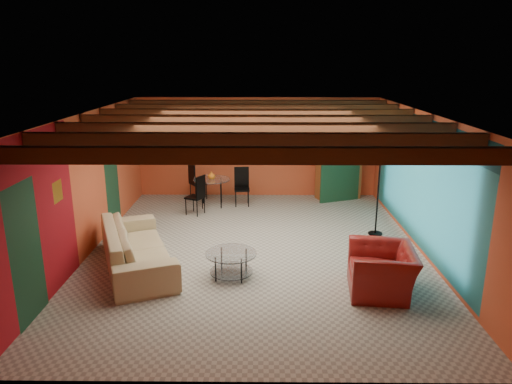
{
  "coord_description": "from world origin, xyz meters",
  "views": [
    {
      "loc": [
        0.09,
        -8.76,
        3.66
      ],
      "look_at": [
        0.0,
        0.2,
        1.15
      ],
      "focal_mm": 33.17,
      "sensor_mm": 36.0,
      "label": 1
    }
  ],
  "objects_px": {
    "armoire": "(339,163)",
    "potted_plant": "(341,117)",
    "armchair": "(382,270)",
    "dining_table": "(212,187)",
    "coffee_table": "(231,264)",
    "floor_lamp": "(378,193)",
    "sofa": "(137,247)",
    "vase": "(211,165)"
  },
  "relations": [
    {
      "from": "armoire",
      "to": "potted_plant",
      "type": "distance_m",
      "value": 1.23
    },
    {
      "from": "armchair",
      "to": "dining_table",
      "type": "distance_m",
      "value": 5.69
    },
    {
      "from": "coffee_table",
      "to": "dining_table",
      "type": "distance_m",
      "value": 4.24
    },
    {
      "from": "dining_table",
      "to": "potted_plant",
      "type": "xyz_separation_m",
      "value": [
        3.37,
        0.73,
        1.72
      ]
    },
    {
      "from": "dining_table",
      "to": "floor_lamp",
      "type": "distance_m",
      "value": 4.3
    },
    {
      "from": "coffee_table",
      "to": "potted_plant",
      "type": "relative_size",
      "value": 1.76
    },
    {
      "from": "dining_table",
      "to": "sofa",
      "type": "bearing_deg",
      "value": -104.64
    },
    {
      "from": "sofa",
      "to": "floor_lamp",
      "type": "height_order",
      "value": "floor_lamp"
    },
    {
      "from": "dining_table",
      "to": "floor_lamp",
      "type": "height_order",
      "value": "floor_lamp"
    },
    {
      "from": "floor_lamp",
      "to": "potted_plant",
      "type": "distance_m",
      "value": 3.08
    },
    {
      "from": "vase",
      "to": "sofa",
      "type": "bearing_deg",
      "value": -104.64
    },
    {
      "from": "dining_table",
      "to": "vase",
      "type": "xyz_separation_m",
      "value": [
        0.0,
        0.0,
        0.6
      ]
    },
    {
      "from": "dining_table",
      "to": "armoire",
      "type": "distance_m",
      "value": 3.48
    },
    {
      "from": "floor_lamp",
      "to": "armchair",
      "type": "bearing_deg",
      "value": -101.38
    },
    {
      "from": "armoire",
      "to": "floor_lamp",
      "type": "distance_m",
      "value": 2.8
    },
    {
      "from": "armchair",
      "to": "armoire",
      "type": "xyz_separation_m",
      "value": [
        0.14,
        5.42,
        0.6
      ]
    },
    {
      "from": "armchair",
      "to": "coffee_table",
      "type": "height_order",
      "value": "armchair"
    },
    {
      "from": "coffee_table",
      "to": "floor_lamp",
      "type": "relative_size",
      "value": 0.48
    },
    {
      "from": "coffee_table",
      "to": "floor_lamp",
      "type": "height_order",
      "value": "floor_lamp"
    },
    {
      "from": "coffee_table",
      "to": "vase",
      "type": "distance_m",
      "value": 4.31
    },
    {
      "from": "sofa",
      "to": "dining_table",
      "type": "bearing_deg",
      "value": -36.19
    },
    {
      "from": "armchair",
      "to": "armoire",
      "type": "distance_m",
      "value": 5.45
    },
    {
      "from": "coffee_table",
      "to": "potted_plant",
      "type": "xyz_separation_m",
      "value": [
        2.62,
        4.89,
        1.98
      ]
    },
    {
      "from": "armoire",
      "to": "vase",
      "type": "relative_size",
      "value": 9.86
    },
    {
      "from": "coffee_table",
      "to": "potted_plant",
      "type": "bearing_deg",
      "value": 61.83
    },
    {
      "from": "armoire",
      "to": "vase",
      "type": "height_order",
      "value": "armoire"
    },
    {
      "from": "armchair",
      "to": "dining_table",
      "type": "relative_size",
      "value": 0.61
    },
    {
      "from": "potted_plant",
      "to": "armchair",
      "type": "bearing_deg",
      "value": -91.5
    },
    {
      "from": "vase",
      "to": "armoire",
      "type": "bearing_deg",
      "value": 12.23
    },
    {
      "from": "dining_table",
      "to": "potted_plant",
      "type": "distance_m",
      "value": 3.85
    },
    {
      "from": "sofa",
      "to": "armoire",
      "type": "relative_size",
      "value": 1.38
    },
    {
      "from": "sofa",
      "to": "vase",
      "type": "xyz_separation_m",
      "value": [
        0.99,
        3.78,
        0.7
      ]
    },
    {
      "from": "armoire",
      "to": "vase",
      "type": "distance_m",
      "value": 3.45
    },
    {
      "from": "sofa",
      "to": "armchair",
      "type": "bearing_deg",
      "value": -123.74
    },
    {
      "from": "dining_table",
      "to": "vase",
      "type": "relative_size",
      "value": 9.61
    },
    {
      "from": "sofa",
      "to": "armchair",
      "type": "height_order",
      "value": "sofa"
    },
    {
      "from": "dining_table",
      "to": "armoire",
      "type": "relative_size",
      "value": 0.97
    },
    {
      "from": "sofa",
      "to": "floor_lamp",
      "type": "distance_m",
      "value": 5.08
    },
    {
      "from": "dining_table",
      "to": "armoire",
      "type": "bearing_deg",
      "value": 12.23
    },
    {
      "from": "sofa",
      "to": "armoire",
      "type": "xyz_separation_m",
      "value": [
        4.35,
        4.51,
        0.58
      ]
    },
    {
      "from": "potted_plant",
      "to": "vase",
      "type": "distance_m",
      "value": 3.62
    },
    {
      "from": "sofa",
      "to": "vase",
      "type": "relative_size",
      "value": 13.62
    }
  ]
}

